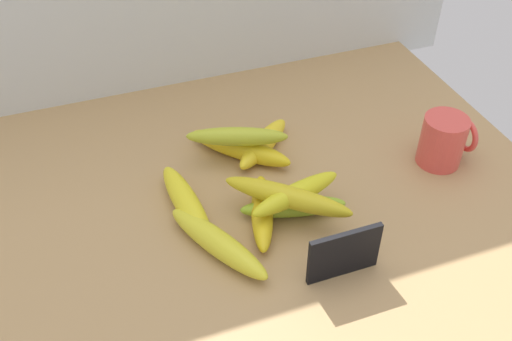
# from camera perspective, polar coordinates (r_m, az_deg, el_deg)

# --- Properties ---
(counter_top) EXTENTS (1.10, 0.76, 0.03)m
(counter_top) POSITION_cam_1_polar(r_m,az_deg,el_deg) (0.98, -3.04, -3.77)
(counter_top) COLOR tan
(counter_top) RESTS_ON ground
(chalkboard_sign) EXTENTS (0.11, 0.02, 0.08)m
(chalkboard_sign) POSITION_cam_1_polar(r_m,az_deg,el_deg) (0.85, 8.46, -8.08)
(chalkboard_sign) COLOR black
(chalkboard_sign) RESTS_ON counter_top
(coffee_mug) EXTENTS (0.09, 0.08, 0.09)m
(coffee_mug) POSITION_cam_1_polar(r_m,az_deg,el_deg) (1.07, 17.69, 2.79)
(coffee_mug) COLOR #DF4B43
(coffee_mug) RESTS_ON counter_top
(banana_0) EXTENTS (0.13, 0.19, 0.04)m
(banana_0) POSITION_cam_1_polar(r_m,az_deg,el_deg) (0.88, -3.72, -6.98)
(banana_0) COLOR yellow
(banana_0) RESTS_ON counter_top
(banana_1) EXTENTS (0.06, 0.20, 0.04)m
(banana_1) POSITION_cam_1_polar(r_m,az_deg,el_deg) (0.95, -6.71, -3.19)
(banana_1) COLOR yellow
(banana_1) RESTS_ON counter_top
(banana_2) EXTENTS (0.09, 0.17, 0.03)m
(banana_2) POSITION_cam_1_polar(r_m,az_deg,el_deg) (0.93, 0.59, -4.03)
(banana_2) COLOR yellow
(banana_2) RESTS_ON counter_top
(banana_3) EXTENTS (0.17, 0.07, 0.03)m
(banana_3) POSITION_cam_1_polar(r_m,az_deg,el_deg) (0.94, 3.61, -3.52)
(banana_3) COLOR #93BC2B
(banana_3) RESTS_ON counter_top
(banana_4) EXTENTS (0.16, 0.17, 0.04)m
(banana_4) POSITION_cam_1_polar(r_m,az_deg,el_deg) (1.05, -1.56, 2.21)
(banana_4) COLOR yellow
(banana_4) RESTS_ON counter_top
(banana_5) EXTENTS (0.14, 0.13, 0.04)m
(banana_5) POSITION_cam_1_polar(r_m,az_deg,el_deg) (1.06, 0.71, 2.63)
(banana_5) COLOR yellow
(banana_5) RESTS_ON counter_top
(banana_6) EXTENTS (0.18, 0.09, 0.03)m
(banana_6) POSITION_cam_1_polar(r_m,az_deg,el_deg) (1.01, -1.85, 3.30)
(banana_6) COLOR #ACB72B
(banana_6) RESTS_ON banana_4
(banana_7) EXTENTS (0.17, 0.07, 0.03)m
(banana_7) POSITION_cam_1_polar(r_m,az_deg,el_deg) (0.92, 3.88, -2.24)
(banana_7) COLOR yellow
(banana_7) RESTS_ON banana_3
(banana_8) EXTENTS (0.18, 0.16, 0.04)m
(banana_8) POSITION_cam_1_polar(r_m,az_deg,el_deg) (0.91, 3.05, -2.52)
(banana_8) COLOR gold
(banana_8) RESTS_ON banana_3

